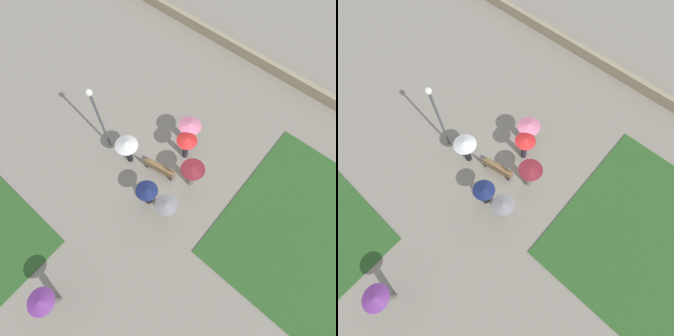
% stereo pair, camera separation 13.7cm
% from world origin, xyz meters
% --- Properties ---
extents(ground_plane, '(90.00, 90.00, 0.00)m').
position_xyz_m(ground_plane, '(0.00, 0.00, 0.00)').
color(ground_plane, gray).
extents(lawn_patch_near, '(7.26, 8.75, 0.06)m').
position_xyz_m(lawn_patch_near, '(-6.82, -1.40, 0.03)').
color(lawn_patch_near, '#2D5B26').
rests_on(lawn_patch_near, ground_plane).
extents(parapet_wall, '(45.00, 0.35, 0.69)m').
position_xyz_m(parapet_wall, '(0.00, -9.17, 0.34)').
color(parapet_wall, tan).
rests_on(parapet_wall, ground_plane).
extents(park_bench, '(1.73, 0.70, 0.90)m').
position_xyz_m(park_bench, '(0.68, 0.87, 0.47)').
color(park_bench, brown).
rests_on(park_bench, ground_plane).
extents(lamp_post, '(0.32, 0.32, 4.53)m').
position_xyz_m(lamp_post, '(3.94, 1.39, 2.90)').
color(lamp_post, '#474C51').
rests_on(lamp_post, ground_plane).
extents(crowd_person_white, '(1.17, 1.17, 1.86)m').
position_xyz_m(crowd_person_white, '(2.42, 1.32, 1.44)').
color(crowd_person_white, black).
rests_on(crowd_person_white, ground_plane).
extents(crowd_person_navy, '(1.04, 1.04, 1.73)m').
position_xyz_m(crowd_person_navy, '(0.05, 2.42, 1.20)').
color(crowd_person_navy, black).
rests_on(crowd_person_navy, ground_plane).
extents(crowd_person_maroon, '(1.17, 1.17, 1.91)m').
position_xyz_m(crowd_person_maroon, '(-0.92, 0.24, 1.39)').
color(crowd_person_maroon, slate).
rests_on(crowd_person_maroon, ground_plane).
extents(crowd_person_grey, '(1.03, 1.03, 1.75)m').
position_xyz_m(crowd_person_grey, '(-1.07, 2.36, 1.28)').
color(crowd_person_grey, slate).
rests_on(crowd_person_grey, ground_plane).
extents(crowd_person_pink, '(1.19, 1.19, 1.82)m').
position_xyz_m(crowd_person_pink, '(0.71, -1.60, 1.28)').
color(crowd_person_pink, black).
rests_on(crowd_person_pink, ground_plane).
extents(crowd_person_red, '(1.05, 1.05, 1.87)m').
position_xyz_m(crowd_person_red, '(0.28, -0.80, 1.42)').
color(crowd_person_red, '#2D2333').
rests_on(crowd_person_red, ground_plane).
extents(lone_walker_mid_plaza, '(1.08, 1.08, 1.99)m').
position_xyz_m(lone_walker_mid_plaza, '(0.05, 8.40, 1.50)').
color(lone_walker_mid_plaza, slate).
rests_on(lone_walker_mid_plaza, ground_plane).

